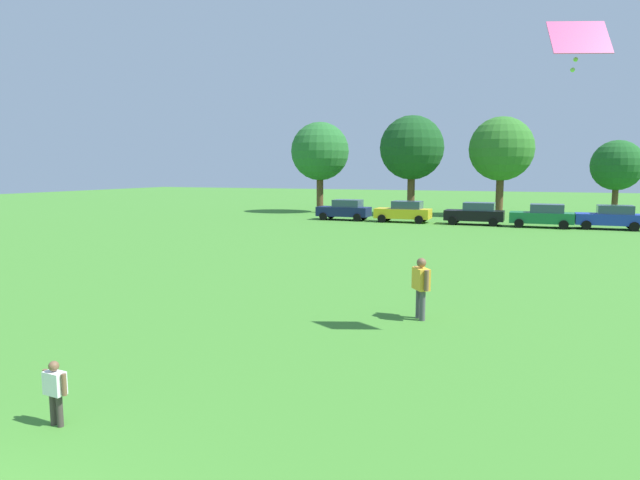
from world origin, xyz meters
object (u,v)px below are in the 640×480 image
(adult_bystander, at_px, (421,283))
(parked_car_yellow_1, at_px, (404,211))
(tree_far_left, at_px, (320,152))
(kite, at_px, (579,40))
(parked_car_green_3, at_px, (543,216))
(tree_left, at_px, (412,148))
(parked_car_blue_4, at_px, (610,217))
(tree_far_right, at_px, (617,166))
(child_kite_flyer, at_px, (55,387))
(parked_car_navy_0, at_px, (345,210))
(parked_car_black_2, at_px, (475,213))
(tree_right, at_px, (501,149))

(adult_bystander, bearing_deg, parked_car_yellow_1, -21.71)
(parked_car_yellow_1, bearing_deg, tree_far_left, -35.74)
(kite, relative_size, parked_car_green_3, 0.33)
(kite, distance_m, tree_left, 38.13)
(parked_car_blue_4, bearing_deg, adult_bystander, 75.02)
(tree_far_right, bearing_deg, parked_car_green_3, -118.00)
(child_kite_flyer, relative_size, tree_far_right, 0.16)
(parked_car_blue_4, height_order, tree_left, tree_left)
(child_kite_flyer, relative_size, parked_car_navy_0, 0.25)
(parked_car_blue_4, bearing_deg, child_kite_flyer, 72.34)
(child_kite_flyer, height_order, parked_car_yellow_1, parked_car_yellow_1)
(parked_car_navy_0, bearing_deg, kite, 117.95)
(parked_car_black_2, relative_size, parked_car_green_3, 1.00)
(kite, distance_m, parked_car_navy_0, 33.75)
(adult_bystander, relative_size, tree_left, 0.19)
(adult_bystander, bearing_deg, parked_car_black_2, -32.55)
(parked_car_navy_0, xyz_separation_m, tree_left, (3.97, 6.99, 5.21))
(adult_bystander, height_order, tree_left, tree_left)
(parked_car_green_3, bearing_deg, adult_bystander, 83.49)
(adult_bystander, height_order, tree_right, tree_right)
(parked_car_navy_0, xyz_separation_m, parked_car_black_2, (10.46, -0.15, 0.00))
(kite, relative_size, tree_right, 0.16)
(kite, height_order, parked_car_green_3, kite)
(parked_car_navy_0, height_order, tree_far_left, tree_far_left)
(parked_car_blue_4, bearing_deg, tree_far_right, -97.43)
(parked_car_yellow_1, xyz_separation_m, parked_car_black_2, (5.45, 0.06, 0.00))
(adult_bystander, height_order, parked_car_yellow_1, adult_bystander)
(parked_car_navy_0, distance_m, tree_far_right, 23.58)
(kite, xyz_separation_m, parked_car_yellow_1, (-10.55, 29.11, -6.09))
(parked_car_yellow_1, relative_size, tree_far_right, 0.65)
(parked_car_navy_0, height_order, tree_left, tree_left)
(child_kite_flyer, bearing_deg, tree_far_right, 79.47)
(adult_bystander, bearing_deg, parked_car_navy_0, -12.70)
(parked_car_green_3, bearing_deg, parked_car_black_2, -3.80)
(parked_car_green_3, distance_m, tree_right, 11.06)
(adult_bystander, height_order, tree_far_left, tree_far_left)
(parked_car_black_2, height_order, parked_car_green_3, same)
(parked_car_yellow_1, height_order, tree_left, tree_left)
(parked_car_yellow_1, relative_size, parked_car_green_3, 1.00)
(adult_bystander, xyz_separation_m, parked_car_green_3, (3.17, 27.82, -0.16))
(parked_car_yellow_1, height_order, parked_car_green_3, same)
(parked_car_blue_4, bearing_deg, parked_car_navy_0, -0.28)
(tree_far_left, height_order, tree_left, tree_left)
(adult_bystander, relative_size, tree_far_left, 0.20)
(parked_car_navy_0, relative_size, parked_car_black_2, 1.00)
(parked_car_navy_0, height_order, parked_car_green_3, same)
(child_kite_flyer, height_order, tree_right, tree_right)
(kite, distance_m, parked_car_blue_4, 30.12)
(parked_car_yellow_1, height_order, tree_right, tree_right)
(adult_bystander, bearing_deg, tree_left, -22.86)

